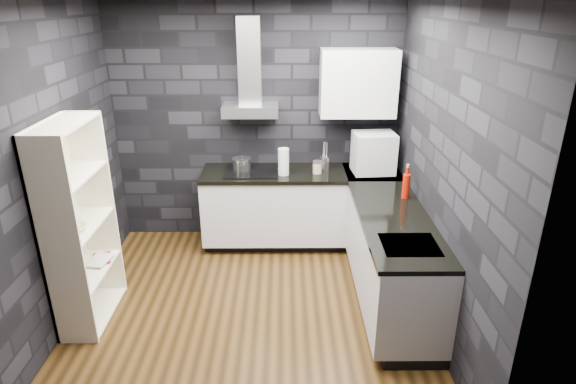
{
  "coord_description": "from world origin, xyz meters",
  "views": [
    {
      "loc": [
        0.32,
        -3.73,
        2.71
      ],
      "look_at": [
        0.35,
        0.45,
        1.0
      ],
      "focal_mm": 30.0,
      "sensor_mm": 36.0,
      "label": 1
    }
  ],
  "objects_px": {
    "red_bottle": "(406,186)",
    "fruit_bowl": "(73,228)",
    "storage_jar": "(317,168)",
    "utensil_crock": "(324,163)",
    "pot": "(242,165)",
    "bookshelf": "(80,226)",
    "glass_vase": "(283,162)",
    "appliance_garage": "(373,153)"
  },
  "relations": [
    {
      "from": "glass_vase",
      "to": "bookshelf",
      "type": "distance_m",
      "value": 2.14
    },
    {
      "from": "storage_jar",
      "to": "fruit_bowl",
      "type": "relative_size",
      "value": 0.57
    },
    {
      "from": "fruit_bowl",
      "to": "appliance_garage",
      "type": "bearing_deg",
      "value": 27.99
    },
    {
      "from": "red_bottle",
      "to": "fruit_bowl",
      "type": "relative_size",
      "value": 1.13
    },
    {
      "from": "pot",
      "to": "storage_jar",
      "type": "distance_m",
      "value": 0.84
    },
    {
      "from": "pot",
      "to": "bookshelf",
      "type": "height_order",
      "value": "bookshelf"
    },
    {
      "from": "pot",
      "to": "appliance_garage",
      "type": "height_order",
      "value": "appliance_garage"
    },
    {
      "from": "utensil_crock",
      "to": "bookshelf",
      "type": "xyz_separation_m",
      "value": [
        -2.18,
        -1.42,
        -0.07
      ]
    },
    {
      "from": "pot",
      "to": "glass_vase",
      "type": "bearing_deg",
      "value": -15.01
    },
    {
      "from": "storage_jar",
      "to": "bookshelf",
      "type": "distance_m",
      "value": 2.47
    },
    {
      "from": "utensil_crock",
      "to": "bookshelf",
      "type": "height_order",
      "value": "bookshelf"
    },
    {
      "from": "utensil_crock",
      "to": "appliance_garage",
      "type": "xyz_separation_m",
      "value": [
        0.52,
        -0.1,
        0.15
      ]
    },
    {
      "from": "pot",
      "to": "red_bottle",
      "type": "distance_m",
      "value": 1.82
    },
    {
      "from": "appliance_garage",
      "to": "fruit_bowl",
      "type": "bearing_deg",
      "value": -156.72
    },
    {
      "from": "glass_vase",
      "to": "red_bottle",
      "type": "bearing_deg",
      "value": -29.48
    },
    {
      "from": "red_bottle",
      "to": "bookshelf",
      "type": "height_order",
      "value": "bookshelf"
    },
    {
      "from": "glass_vase",
      "to": "appliance_garage",
      "type": "distance_m",
      "value": 0.98
    },
    {
      "from": "utensil_crock",
      "to": "appliance_garage",
      "type": "height_order",
      "value": "appliance_garage"
    },
    {
      "from": "pot",
      "to": "appliance_garage",
      "type": "distance_m",
      "value": 1.45
    },
    {
      "from": "bookshelf",
      "to": "fruit_bowl",
      "type": "relative_size",
      "value": 8.48
    },
    {
      "from": "red_bottle",
      "to": "fruit_bowl",
      "type": "height_order",
      "value": "red_bottle"
    },
    {
      "from": "storage_jar",
      "to": "utensil_crock",
      "type": "xyz_separation_m",
      "value": [
        0.09,
        0.12,
        0.01
      ]
    },
    {
      "from": "appliance_garage",
      "to": "bookshelf",
      "type": "xyz_separation_m",
      "value": [
        -2.71,
        -1.32,
        -0.22
      ]
    },
    {
      "from": "utensil_crock",
      "to": "red_bottle",
      "type": "xyz_separation_m",
      "value": [
        0.72,
        -0.83,
        0.05
      ]
    },
    {
      "from": "pot",
      "to": "fruit_bowl",
      "type": "relative_size",
      "value": 0.94
    },
    {
      "from": "utensil_crock",
      "to": "appliance_garage",
      "type": "distance_m",
      "value": 0.55
    },
    {
      "from": "utensil_crock",
      "to": "fruit_bowl",
      "type": "height_order",
      "value": "utensil_crock"
    },
    {
      "from": "glass_vase",
      "to": "utensil_crock",
      "type": "xyz_separation_m",
      "value": [
        0.46,
        0.16,
        -0.07
      ]
    },
    {
      "from": "pot",
      "to": "glass_vase",
      "type": "xyz_separation_m",
      "value": [
        0.47,
        -0.12,
        0.08
      ]
    },
    {
      "from": "utensil_crock",
      "to": "red_bottle",
      "type": "height_order",
      "value": "red_bottle"
    },
    {
      "from": "utensil_crock",
      "to": "appliance_garage",
      "type": "relative_size",
      "value": 0.33
    },
    {
      "from": "appliance_garage",
      "to": "fruit_bowl",
      "type": "xyz_separation_m",
      "value": [
        -2.71,
        -1.44,
        -0.19
      ]
    },
    {
      "from": "fruit_bowl",
      "to": "storage_jar",
      "type": "bearing_deg",
      "value": 34.04
    },
    {
      "from": "glass_vase",
      "to": "storage_jar",
      "type": "distance_m",
      "value": 0.38
    },
    {
      "from": "utensil_crock",
      "to": "red_bottle",
      "type": "bearing_deg",
      "value": -49.08
    },
    {
      "from": "pot",
      "to": "utensil_crock",
      "type": "height_order",
      "value": "utensil_crock"
    },
    {
      "from": "storage_jar",
      "to": "utensil_crock",
      "type": "distance_m",
      "value": 0.15
    },
    {
      "from": "pot",
      "to": "utensil_crock",
      "type": "relative_size",
      "value": 1.37
    },
    {
      "from": "utensil_crock",
      "to": "fruit_bowl",
      "type": "relative_size",
      "value": 0.68
    },
    {
      "from": "storage_jar",
      "to": "bookshelf",
      "type": "xyz_separation_m",
      "value": [
        -2.1,
        -1.3,
        -0.06
      ]
    },
    {
      "from": "appliance_garage",
      "to": "storage_jar",
      "type": "bearing_deg",
      "value": 177.32
    },
    {
      "from": "storage_jar",
      "to": "fruit_bowl",
      "type": "xyz_separation_m",
      "value": [
        -2.1,
        -1.42,
        -0.02
      ]
    }
  ]
}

